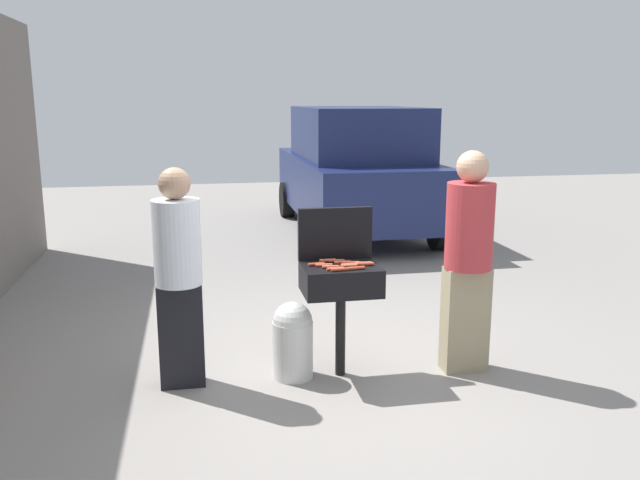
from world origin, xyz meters
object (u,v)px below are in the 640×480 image
at_px(hot_dog_8, 366,264).
at_px(person_left, 178,270).
at_px(hot_dog_5, 327,260).
at_px(hot_dog_10, 340,270).
at_px(hot_dog_3, 336,261).
at_px(hot_dog_0, 363,263).
at_px(hot_dog_4, 349,266).
at_px(hot_dog_9, 356,268).
at_px(person_right, 468,254).
at_px(propane_tank, 293,338).
at_px(hot_dog_13, 351,263).
at_px(bbq_grill, 341,283).
at_px(hot_dog_1, 349,265).
at_px(hot_dog_11, 324,265).
at_px(hot_dog_12, 331,267).
at_px(hot_dog_7, 316,264).
at_px(hot_dog_6, 342,262).
at_px(parked_minivan, 355,170).
at_px(hot_dog_2, 335,269).

height_order(hot_dog_8, person_left, person_left).
xyz_separation_m(hot_dog_5, hot_dog_10, (0.04, -0.30, 0.00)).
height_order(hot_dog_3, person_left, person_left).
xyz_separation_m(hot_dog_0, hot_dog_4, (-0.13, -0.06, 0.00)).
xyz_separation_m(hot_dog_9, person_right, (0.92, 0.05, 0.05)).
relative_size(hot_dog_4, propane_tank, 0.21).
distance_m(hot_dog_0, hot_dog_10, 0.27).
height_order(hot_dog_0, hot_dog_8, same).
relative_size(hot_dog_8, hot_dog_13, 1.00).
bearing_deg(bbq_grill, hot_dog_3, 96.57).
height_order(hot_dog_1, hot_dog_11, same).
height_order(bbq_grill, hot_dog_3, hot_dog_3).
distance_m(hot_dog_0, hot_dog_5, 0.30).
bearing_deg(hot_dog_3, hot_dog_9, -67.97).
relative_size(hot_dog_10, hot_dog_12, 1.00).
bearing_deg(person_left, hot_dog_7, -10.18).
xyz_separation_m(hot_dog_0, hot_dog_6, (-0.16, 0.06, 0.00)).
relative_size(hot_dog_6, hot_dog_13, 1.00).
relative_size(hot_dog_3, hot_dog_9, 1.00).
distance_m(hot_dog_0, hot_dog_1, 0.12).
bearing_deg(person_right, hot_dog_7, -17.76).
height_order(hot_dog_4, parked_minivan, parked_minivan).
distance_m(bbq_grill, hot_dog_2, 0.21).
bearing_deg(hot_dog_11, hot_dog_4, -17.48).
relative_size(bbq_grill, hot_dog_5, 6.93).
bearing_deg(hot_dog_2, hot_dog_10, -44.85).
bearing_deg(propane_tank, person_right, -4.61).
height_order(hot_dog_2, hot_dog_13, same).
distance_m(hot_dog_9, hot_dog_13, 0.16).
distance_m(hot_dog_3, parked_minivan, 5.61).
height_order(hot_dog_0, hot_dog_12, same).
distance_m(bbq_grill, hot_dog_3, 0.19).
bearing_deg(hot_dog_6, hot_dog_10, -107.61).
relative_size(hot_dog_7, hot_dog_12, 1.00).
distance_m(hot_dog_4, hot_dog_8, 0.14).
distance_m(hot_dog_11, parked_minivan, 5.76).
distance_m(hot_dog_3, hot_dog_11, 0.17).
height_order(hot_dog_11, person_right, person_right).
xyz_separation_m(hot_dog_2, propane_tank, (-0.31, 0.16, -0.59)).
bearing_deg(bbq_grill, person_right, -4.86).
height_order(hot_dog_3, hot_dog_10, same).
height_order(hot_dog_3, hot_dog_5, same).
distance_m(hot_dog_13, parked_minivan, 5.67).
xyz_separation_m(hot_dog_10, hot_dog_13, (0.13, 0.18, 0.00)).
bearing_deg(hot_dog_10, parked_minivan, 75.06).
bearing_deg(hot_dog_12, hot_dog_13, 26.51).
height_order(hot_dog_1, hot_dog_2, same).
distance_m(hot_dog_11, hot_dog_13, 0.22).
height_order(hot_dog_2, hot_dog_8, same).
height_order(hot_dog_6, hot_dog_10, same).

